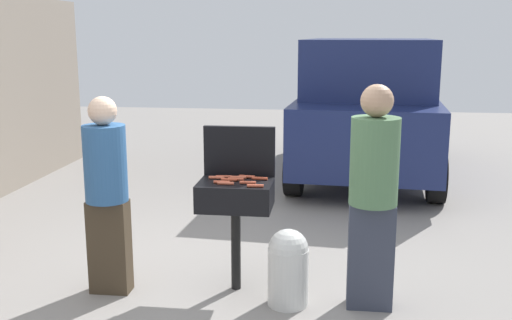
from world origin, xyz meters
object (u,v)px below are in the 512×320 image
(hot_dog_4, at_px, (222,182))
(person_left, at_px, (107,189))
(hot_dog_1, at_px, (236,179))
(hot_dog_8, at_px, (247,177))
(hot_dog_3, at_px, (226,183))
(hot_dog_7, at_px, (217,178))
(hot_dog_9, at_px, (229,180))
(bbq_grill, at_px, (236,199))
(person_right, at_px, (373,190))
(hot_dog_2, at_px, (260,178))
(hot_dog_0, at_px, (248,183))
(parked_minivan, at_px, (368,106))
(hot_dog_10, at_px, (238,177))
(propane_tank, at_px, (288,266))
(hot_dog_6, at_px, (255,186))
(hot_dog_5, at_px, (224,177))

(hot_dog_4, height_order, person_left, person_left)
(hot_dog_1, distance_m, hot_dog_8, 0.12)
(hot_dog_3, bearing_deg, hot_dog_7, 120.96)
(hot_dog_9, bearing_deg, person_left, -168.89)
(bbq_grill, bearing_deg, person_right, -10.74)
(hot_dog_2, height_order, hot_dog_4, same)
(hot_dog_0, relative_size, person_left, 0.08)
(hot_dog_1, height_order, parked_minivan, parked_minivan)
(hot_dog_10, relative_size, propane_tank, 0.21)
(bbq_grill, distance_m, person_right, 1.12)
(hot_dog_10, xyz_separation_m, propane_tank, (0.44, -0.35, -0.61))
(hot_dog_6, bearing_deg, propane_tank, -17.70)
(parked_minivan, bearing_deg, hot_dog_4, 77.03)
(hot_dog_2, xyz_separation_m, person_left, (-1.21, -0.27, -0.06))
(hot_dog_4, bearing_deg, hot_dog_1, 50.11)
(hot_dog_2, height_order, hot_dog_10, same)
(hot_dog_0, height_order, hot_dog_3, same)
(hot_dog_9, xyz_separation_m, hot_dog_10, (0.06, 0.09, 0.00))
(hot_dog_10, distance_m, person_right, 1.12)
(hot_dog_5, relative_size, person_left, 0.08)
(hot_dog_4, distance_m, person_left, 0.93)
(hot_dog_5, bearing_deg, hot_dog_1, -29.57)
(hot_dog_5, xyz_separation_m, hot_dog_10, (0.12, -0.00, 0.00))
(hot_dog_1, height_order, hot_dog_9, same)
(hot_dog_4, bearing_deg, hot_dog_8, 50.32)
(hot_dog_0, distance_m, propane_tank, 0.73)
(bbq_grill, height_order, person_right, person_right)
(propane_tank, distance_m, person_left, 1.57)
(person_left, bearing_deg, hot_dog_1, 15.36)
(person_right, bearing_deg, hot_dog_7, -5.67)
(propane_tank, distance_m, parked_minivan, 4.81)
(hot_dog_2, bearing_deg, hot_dog_3, -142.01)
(bbq_grill, xyz_separation_m, propane_tank, (0.45, -0.25, -0.46))
(hot_dog_0, bearing_deg, hot_dog_4, -176.76)
(bbq_grill, relative_size, hot_dog_7, 7.10)
(hot_dog_9, bearing_deg, hot_dog_10, 56.17)
(hot_dog_3, bearing_deg, person_right, -4.76)
(hot_dog_0, xyz_separation_m, person_left, (-1.13, -0.12, -0.06))
(hot_dog_9, xyz_separation_m, person_left, (-0.96, -0.19, -0.06))
(person_right, distance_m, parked_minivan, 4.64)
(hot_dog_5, relative_size, parked_minivan, 0.03)
(hot_dog_3, bearing_deg, person_left, -175.68)
(hot_dog_3, height_order, parked_minivan, parked_minivan)
(hot_dog_8, height_order, parked_minivan, parked_minivan)
(hot_dog_3, relative_size, hot_dog_6, 1.00)
(hot_dog_5, bearing_deg, hot_dog_10, -2.09)
(person_left, bearing_deg, parked_minivan, 66.34)
(hot_dog_9, bearing_deg, hot_dog_8, 44.31)
(hot_dog_6, distance_m, hot_dog_7, 0.42)
(hot_dog_1, distance_m, propane_tank, 0.82)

